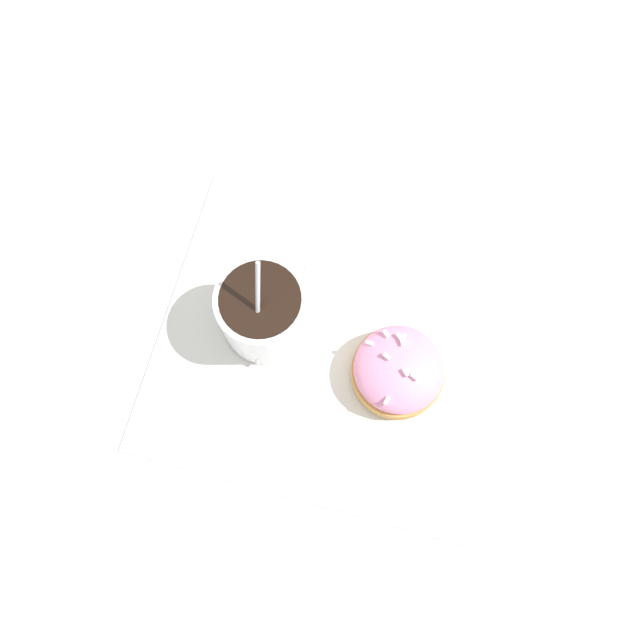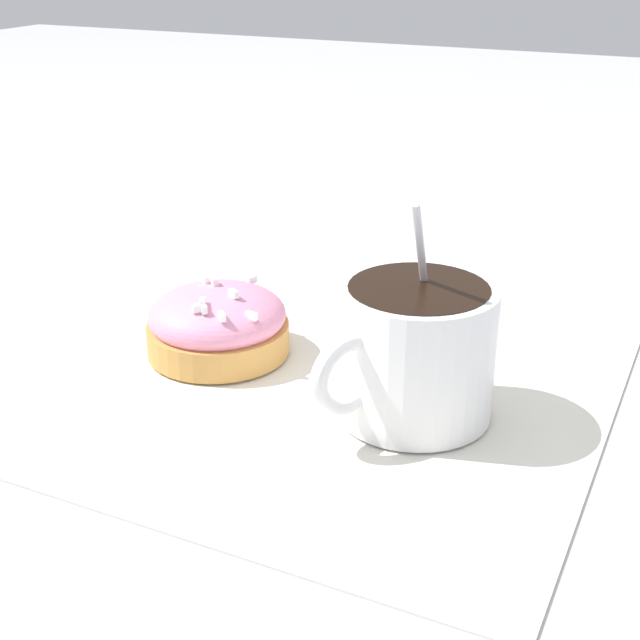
# 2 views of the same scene
# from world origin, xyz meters

# --- Properties ---
(ground_plane) EXTENTS (3.00, 3.00, 0.00)m
(ground_plane) POSITION_xyz_m (0.00, 0.00, 0.00)
(ground_plane) COLOR #B2B2B7
(paper_napkin) EXTENTS (0.33, 0.29, 0.00)m
(paper_napkin) POSITION_xyz_m (0.00, 0.00, 0.00)
(paper_napkin) COLOR white
(paper_napkin) RESTS_ON ground_plane
(coffee_cup) EXTENTS (0.08, 0.11, 0.12)m
(coffee_cup) POSITION_xyz_m (-0.06, 0.01, 0.04)
(coffee_cup) COLOR white
(coffee_cup) RESTS_ON paper_napkin
(frosted_pastry) EXTENTS (0.09, 0.09, 0.04)m
(frosted_pastry) POSITION_xyz_m (0.07, -0.01, 0.02)
(frosted_pastry) COLOR #D19347
(frosted_pastry) RESTS_ON paper_napkin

